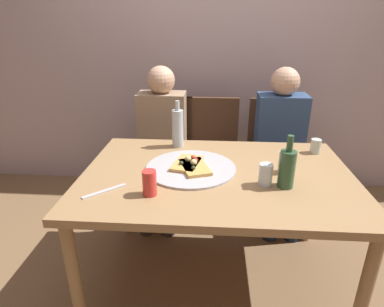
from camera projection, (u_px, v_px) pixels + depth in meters
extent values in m
plane|color=brown|center=(214.00, 277.00, 2.00)|extent=(8.00, 8.00, 0.00)
cube|color=#B29EA3|center=(219.00, 42.00, 2.74)|extent=(6.00, 0.10, 2.60)
cube|color=#99754C|center=(217.00, 176.00, 1.73)|extent=(1.44, 0.98, 0.04)
cylinder|color=#99754C|center=(75.00, 281.00, 1.52)|extent=(0.06, 0.06, 0.68)
cylinder|color=#99754C|center=(363.00, 297.00, 1.43)|extent=(0.06, 0.06, 0.68)
cylinder|color=#99754C|center=(123.00, 191.00, 2.31)|extent=(0.06, 0.06, 0.68)
cylinder|color=#99754C|center=(311.00, 198.00, 2.22)|extent=(0.06, 0.06, 0.68)
cylinder|color=#ADADB2|center=(191.00, 168.00, 1.76)|extent=(0.49, 0.49, 0.01)
cube|color=tan|center=(187.00, 163.00, 1.78)|extent=(0.18, 0.24, 0.02)
sphere|color=#EAD184|center=(188.00, 159.00, 1.79)|extent=(0.04, 0.04, 0.04)
sphere|color=#2D381E|center=(181.00, 163.00, 1.75)|extent=(0.02, 0.02, 0.02)
sphere|color=#B22D23|center=(193.00, 158.00, 1.82)|extent=(0.03, 0.03, 0.03)
cube|color=tan|center=(195.00, 167.00, 1.74)|extent=(0.20, 0.25, 0.02)
sphere|color=#EAD184|center=(194.00, 162.00, 1.75)|extent=(0.04, 0.04, 0.04)
sphere|color=#2D381E|center=(193.00, 168.00, 1.69)|extent=(0.02, 0.02, 0.02)
sphere|color=#B22D23|center=(196.00, 160.00, 1.78)|extent=(0.03, 0.03, 0.03)
cylinder|color=#B2BCC1|center=(178.00, 129.00, 2.04)|extent=(0.07, 0.07, 0.24)
cylinder|color=#B2BCC1|center=(177.00, 106.00, 1.98)|extent=(0.03, 0.03, 0.06)
cylinder|color=#2D5133|center=(287.00, 169.00, 1.55)|extent=(0.08, 0.08, 0.19)
cylinder|color=#2D5133|center=(290.00, 144.00, 1.50)|extent=(0.03, 0.03, 0.08)
cylinder|color=#B7C6BC|center=(316.00, 146.00, 1.96)|extent=(0.06, 0.06, 0.09)
cylinder|color=beige|center=(284.00, 162.00, 1.70)|extent=(0.06, 0.06, 0.12)
cylinder|color=silver|center=(266.00, 175.00, 1.58)|extent=(0.07, 0.07, 0.11)
cylinder|color=red|center=(149.00, 183.00, 1.49)|extent=(0.07, 0.07, 0.12)
cube|color=#B7B7BC|center=(105.00, 191.00, 1.53)|extent=(0.18, 0.16, 0.01)
cube|color=#472D1E|center=(163.00, 157.00, 2.60)|extent=(0.44, 0.44, 0.05)
cube|color=#472D1E|center=(166.00, 123.00, 2.70)|extent=(0.44, 0.04, 0.45)
cylinder|color=#472D1E|center=(185.00, 196.00, 2.51)|extent=(0.04, 0.04, 0.42)
cylinder|color=#472D1E|center=(137.00, 194.00, 2.53)|extent=(0.04, 0.04, 0.42)
cylinder|color=#472D1E|center=(189.00, 174.00, 2.86)|extent=(0.04, 0.04, 0.42)
cylinder|color=#472D1E|center=(146.00, 173.00, 2.88)|extent=(0.04, 0.04, 0.42)
cube|color=#472D1E|center=(210.00, 159.00, 2.58)|extent=(0.44, 0.44, 0.05)
cube|color=#472D1E|center=(211.00, 124.00, 2.67)|extent=(0.44, 0.04, 0.45)
cylinder|color=#472D1E|center=(234.00, 198.00, 2.48)|extent=(0.04, 0.04, 0.42)
cylinder|color=#472D1E|center=(185.00, 196.00, 2.51)|extent=(0.04, 0.04, 0.42)
cylinder|color=#472D1E|center=(232.00, 176.00, 2.83)|extent=(0.04, 0.04, 0.42)
cylinder|color=#472D1E|center=(189.00, 174.00, 2.86)|extent=(0.04, 0.04, 0.42)
cube|color=#472D1E|center=(277.00, 161.00, 2.54)|extent=(0.44, 0.44, 0.05)
cube|color=#472D1E|center=(275.00, 126.00, 2.64)|extent=(0.44, 0.04, 0.45)
cylinder|color=#472D1E|center=(303.00, 200.00, 2.45)|extent=(0.04, 0.04, 0.42)
cylinder|color=#472D1E|center=(253.00, 198.00, 2.47)|extent=(0.04, 0.04, 0.42)
cylinder|color=#472D1E|center=(293.00, 177.00, 2.80)|extent=(0.04, 0.04, 0.42)
cylinder|color=#472D1E|center=(248.00, 176.00, 2.82)|extent=(0.04, 0.04, 0.42)
cube|color=#937A60|center=(162.00, 126.00, 2.52)|extent=(0.36, 0.22, 0.52)
sphere|color=tan|center=(161.00, 80.00, 2.38)|extent=(0.21, 0.21, 0.21)
cylinder|color=#3B3026|center=(170.00, 167.00, 2.43)|extent=(0.12, 0.40, 0.12)
cylinder|color=#3B3026|center=(149.00, 167.00, 2.44)|extent=(0.12, 0.40, 0.12)
cylinder|color=#3B3026|center=(167.00, 207.00, 2.33)|extent=(0.11, 0.11, 0.45)
cylinder|color=#3B3026|center=(145.00, 206.00, 2.34)|extent=(0.11, 0.11, 0.45)
cube|color=navy|center=(280.00, 128.00, 2.46)|extent=(0.36, 0.22, 0.52)
sphere|color=tan|center=(285.00, 82.00, 2.32)|extent=(0.21, 0.21, 0.21)
cylinder|color=black|center=(292.00, 171.00, 2.37)|extent=(0.12, 0.40, 0.12)
cylinder|color=black|center=(270.00, 170.00, 2.38)|extent=(0.12, 0.40, 0.12)
cylinder|color=black|center=(295.00, 212.00, 2.27)|extent=(0.11, 0.11, 0.45)
cylinder|color=black|center=(272.00, 211.00, 2.29)|extent=(0.11, 0.11, 0.45)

